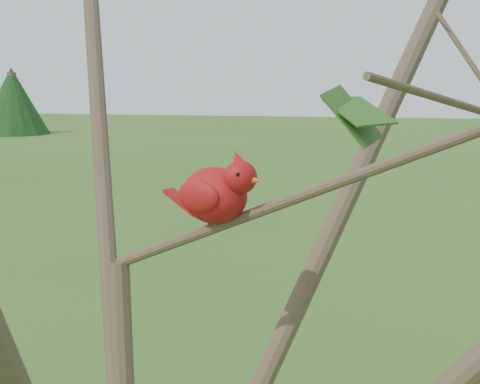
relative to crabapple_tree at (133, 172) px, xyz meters
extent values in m
ellipsoid|color=#B1170F|center=(0.09, 0.11, -0.05)|extent=(0.14, 0.12, 0.09)
sphere|color=#B1170F|center=(0.14, 0.09, -0.02)|extent=(0.07, 0.07, 0.05)
cone|color=#B1170F|center=(0.14, 0.09, 0.01)|extent=(0.05, 0.04, 0.04)
cone|color=#D85914|center=(0.16, 0.08, -0.02)|extent=(0.03, 0.03, 0.02)
ellipsoid|color=black|center=(0.16, 0.08, -0.02)|extent=(0.02, 0.03, 0.02)
cube|color=#B1170F|center=(0.03, 0.14, -0.07)|extent=(0.07, 0.05, 0.04)
ellipsoid|color=#B1170F|center=(0.10, 0.14, -0.05)|extent=(0.08, 0.05, 0.05)
ellipsoid|color=#B1170F|center=(0.08, 0.08, -0.05)|extent=(0.08, 0.05, 0.05)
cylinder|color=#463126|center=(-14.37, 25.17, -0.93)|extent=(0.36, 0.36, 2.39)
cone|color=black|center=(-14.37, 25.17, -0.83)|extent=(2.79, 2.79, 2.59)
camera|label=1|loc=(0.38, -1.00, 0.14)|focal=55.00mm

